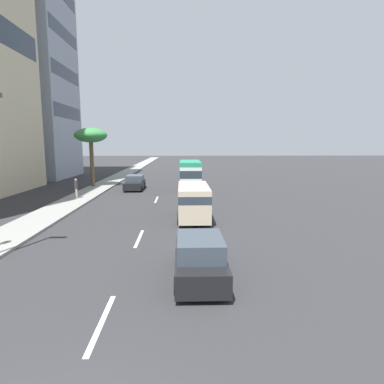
{
  "coord_description": "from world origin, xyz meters",
  "views": [
    {
      "loc": [
        -4.08,
        -2.31,
        5.08
      ],
      "look_at": [
        17.91,
        -3.01,
        1.78
      ],
      "focal_mm": 30.44,
      "sensor_mm": 36.0,
      "label": 1
    }
  ],
  "objects_px": {
    "pedestrian_by_tree": "(76,187)",
    "palm_tree": "(91,136)",
    "van_fourth": "(193,200)",
    "car_lead": "(200,258)",
    "car_second": "(135,183)",
    "minibus_third": "(190,174)"
  },
  "relations": [
    {
      "from": "pedestrian_by_tree",
      "to": "palm_tree",
      "type": "height_order",
      "value": "palm_tree"
    },
    {
      "from": "palm_tree",
      "to": "van_fourth",
      "type": "bearing_deg",
      "value": -145.72
    },
    {
      "from": "car_lead",
      "to": "pedestrian_by_tree",
      "type": "height_order",
      "value": "pedestrian_by_tree"
    },
    {
      "from": "car_second",
      "to": "van_fourth",
      "type": "distance_m",
      "value": 15.47
    },
    {
      "from": "palm_tree",
      "to": "car_lead",
      "type": "bearing_deg",
      "value": -157.19
    },
    {
      "from": "palm_tree",
      "to": "car_second",
      "type": "bearing_deg",
      "value": -112.21
    },
    {
      "from": "car_lead",
      "to": "palm_tree",
      "type": "bearing_deg",
      "value": 22.81
    },
    {
      "from": "van_fourth",
      "to": "palm_tree",
      "type": "height_order",
      "value": "palm_tree"
    },
    {
      "from": "pedestrian_by_tree",
      "to": "minibus_third",
      "type": "bearing_deg",
      "value": -55.42
    },
    {
      "from": "van_fourth",
      "to": "palm_tree",
      "type": "xyz_separation_m",
      "value": [
        16.37,
        11.16,
        4.54
      ]
    },
    {
      "from": "car_second",
      "to": "palm_tree",
      "type": "relative_size",
      "value": 0.7
    },
    {
      "from": "palm_tree",
      "to": "pedestrian_by_tree",
      "type": "bearing_deg",
      "value": -174.35
    },
    {
      "from": "minibus_third",
      "to": "pedestrian_by_tree",
      "type": "xyz_separation_m",
      "value": [
        -6.83,
        10.44,
        -0.56
      ]
    },
    {
      "from": "car_second",
      "to": "palm_tree",
      "type": "height_order",
      "value": "palm_tree"
    },
    {
      "from": "minibus_third",
      "to": "van_fourth",
      "type": "relative_size",
      "value": 1.25
    },
    {
      "from": "palm_tree",
      "to": "minibus_third",
      "type": "bearing_deg",
      "value": -99.22
    },
    {
      "from": "minibus_third",
      "to": "van_fourth",
      "type": "height_order",
      "value": "minibus_third"
    },
    {
      "from": "car_second",
      "to": "palm_tree",
      "type": "xyz_separation_m",
      "value": [
        2.12,
        5.18,
        5.09
      ]
    },
    {
      "from": "minibus_third",
      "to": "pedestrian_by_tree",
      "type": "relative_size",
      "value": 3.78
    },
    {
      "from": "van_fourth",
      "to": "car_lead",
      "type": "bearing_deg",
      "value": 179.32
    },
    {
      "from": "car_second",
      "to": "pedestrian_by_tree",
      "type": "xyz_separation_m",
      "value": [
        -6.54,
        4.33,
        0.39
      ]
    },
    {
      "from": "van_fourth",
      "to": "palm_tree",
      "type": "relative_size",
      "value": 0.81
    }
  ]
}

